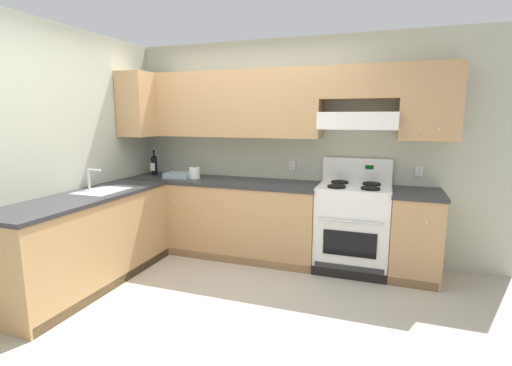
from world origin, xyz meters
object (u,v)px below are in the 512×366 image
(bowl, at_px, (179,176))
(paper_towel_roll, at_px, (195,173))
(stove, at_px, (352,227))
(wine_bottle, at_px, (154,164))

(bowl, height_order, paper_towel_roll, paper_towel_roll)
(stove, distance_m, wine_bottle, 2.59)
(wine_bottle, distance_m, bowl, 0.45)
(stove, distance_m, bowl, 2.16)
(stove, distance_m, paper_towel_roll, 1.97)
(bowl, bearing_deg, paper_towel_roll, 8.68)
(wine_bottle, distance_m, paper_towel_roll, 0.64)
(wine_bottle, bearing_deg, bowl, -14.07)
(stove, xyz_separation_m, bowl, (-2.11, -0.05, 0.45))
(wine_bottle, relative_size, paper_towel_roll, 2.60)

